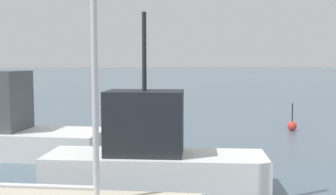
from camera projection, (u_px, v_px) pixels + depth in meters
fishing_boat_0 at (1, 128)px, 17.05m from camera, size 8.79×4.75×6.50m
fishing_boat_1 at (152, 155)px, 12.50m from camera, size 7.09×3.31×5.45m
channel_buoy_0 at (292, 126)px, 23.14m from camera, size 0.53×0.53×1.60m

